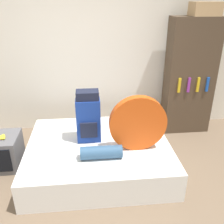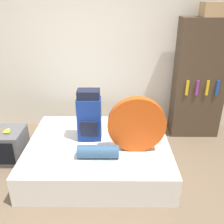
# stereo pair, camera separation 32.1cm
# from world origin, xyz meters

# --- Properties ---
(ground_plane) EXTENTS (16.00, 16.00, 0.00)m
(ground_plane) POSITION_xyz_m (0.00, 0.00, 0.00)
(ground_plane) COLOR brown
(wall_back) EXTENTS (8.00, 0.05, 2.60)m
(wall_back) POSITION_xyz_m (0.00, 1.90, 1.30)
(wall_back) COLOR silver
(wall_back) RESTS_ON ground_plane
(bed) EXTENTS (1.90, 1.59, 0.38)m
(bed) POSITION_xyz_m (0.20, 0.63, 0.19)
(bed) COLOR white
(bed) RESTS_ON ground_plane
(backpack) EXTENTS (0.32, 0.24, 0.71)m
(backpack) POSITION_xyz_m (0.08, 0.73, 0.73)
(backpack) COLOR navy
(backpack) RESTS_ON bed
(tent_bag) EXTENTS (0.72, 0.11, 0.72)m
(tent_bag) POSITION_xyz_m (0.69, 0.45, 0.74)
(tent_bag) COLOR #D14C14
(tent_bag) RESTS_ON bed
(sleeping_roll) EXTENTS (0.51, 0.16, 0.16)m
(sleeping_roll) POSITION_xyz_m (0.22, 0.27, 0.46)
(sleeping_roll) COLOR #33567A
(sleeping_roll) RESTS_ON bed
(television) EXTENTS (0.56, 0.51, 0.46)m
(television) POSITION_xyz_m (-1.17, 0.78, 0.23)
(television) COLOR #5B5B60
(television) RESTS_ON ground_plane
(banana_bunch) EXTENTS (0.12, 0.14, 0.04)m
(banana_bunch) POSITION_xyz_m (-1.08, 0.75, 0.48)
(banana_bunch) COLOR yellow
(banana_bunch) RESTS_ON television
(bookshelf) EXTENTS (0.78, 0.38, 1.92)m
(bookshelf) POSITION_xyz_m (1.79, 1.60, 0.96)
(bookshelf) COLOR #473828
(bookshelf) RESTS_ON ground_plane
(cardboard_box) EXTENTS (0.42, 0.30, 0.20)m
(cardboard_box) POSITION_xyz_m (1.88, 1.58, 2.02)
(cardboard_box) COLOR tan
(cardboard_box) RESTS_ON bookshelf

